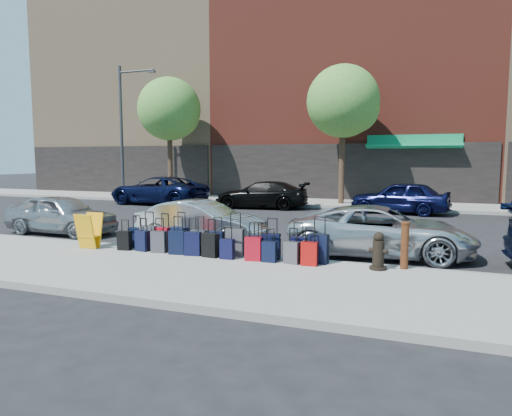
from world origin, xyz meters
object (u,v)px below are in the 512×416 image
at_px(car_far_1, 261,195).
at_px(car_far_2, 400,197).
at_px(tree_center, 346,103).
at_px(car_near_1, 201,222).
at_px(suitcase_front_5, 217,243).
at_px(streetlight, 124,124).
at_px(car_far_0, 158,190).
at_px(tree_left, 171,111).
at_px(fire_hydrant, 378,252).
at_px(bollard, 405,245).
at_px(display_rack, 89,231).
at_px(car_near_2, 381,231).
at_px(car_near_0, 61,214).

xyz_separation_m(car_far_1, car_far_2, (6.76, 0.15, 0.06)).
height_order(tree_center, car_near_1, tree_center).
distance_m(suitcase_front_5, car_far_2, 12.37).
relative_size(tree_center, streetlight, 0.91).
bearing_deg(car_far_2, car_far_0, -81.16).
xyz_separation_m(tree_left, fire_hydrant, (13.75, -14.46, -4.89)).
height_order(tree_left, car_far_1, tree_left).
distance_m(fire_hydrant, bollard, 0.60).
distance_m(suitcase_front_5, car_far_1, 12.06).
height_order(suitcase_front_5, fire_hydrant, suitcase_front_5).
xyz_separation_m(fire_hydrant, car_far_0, (-13.05, 11.77, 0.25)).
bearing_deg(car_far_2, display_rack, -22.50).
bearing_deg(fire_hydrant, car_far_0, 152.67).
distance_m(display_rack, car_near_2, 7.68).
xyz_separation_m(bollard, car_far_1, (-7.53, 11.61, 0.02)).
xyz_separation_m(tree_center, car_far_2, (3.00, -2.45, -4.66)).
bearing_deg(car_far_2, bollard, 11.52).
xyz_separation_m(streetlight, car_near_2, (16.53, -11.61, -4.01)).
height_order(streetlight, car_far_2, streetlight).
distance_m(tree_left, car_near_0, 13.74).
height_order(display_rack, car_far_2, car_far_2).
bearing_deg(bollard, car_far_0, 139.70).
bearing_deg(car_near_2, streetlight, 51.85).
height_order(streetlight, car_near_0, streetlight).
height_order(streetlight, bollard, streetlight).
xyz_separation_m(tree_center, car_near_1, (-2.06, -12.43, -4.77)).
bearing_deg(bollard, display_rack, -175.97).
bearing_deg(car_far_1, car_far_2, 84.93).
relative_size(tree_center, fire_hydrant, 8.91).
bearing_deg(bollard, car_far_2, 93.75).
height_order(tree_center, bollard, tree_center).
distance_m(streetlight, car_far_2, 16.99).
relative_size(tree_center, bollard, 7.11).
height_order(tree_left, car_far_2, tree_left).
distance_m(tree_left, display_rack, 16.76).
height_order(car_near_0, car_far_2, car_far_2).
bearing_deg(car_near_2, fire_hydrant, -178.80).
bearing_deg(car_near_0, streetlight, 29.04).
bearing_deg(car_far_1, suitcase_front_5, 8.48).
bearing_deg(tree_center, bollard, -75.11).
distance_m(fire_hydrant, car_far_0, 17.58).
distance_m(fire_hydrant, car_near_2, 2.16).
relative_size(streetlight, fire_hydrant, 9.81).
height_order(bollard, car_far_2, car_far_2).
height_order(car_near_2, car_far_0, car_far_0).
bearing_deg(suitcase_front_5, bollard, 3.20).
height_order(car_near_0, car_far_1, car_far_1).
height_order(tree_center, streetlight, streetlight).
height_order(bollard, car_near_0, car_near_0).
distance_m(display_rack, car_near_0, 3.86).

